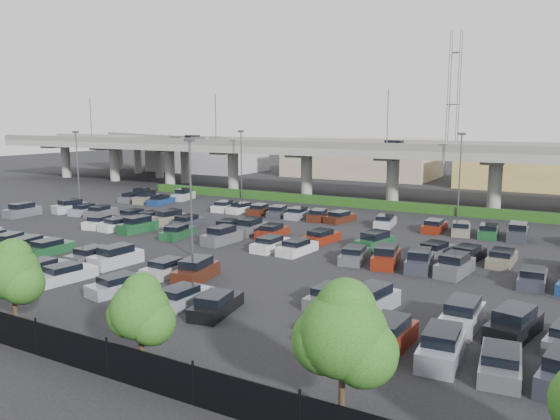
# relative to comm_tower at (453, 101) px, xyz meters

# --- Properties ---
(ground) EXTENTS (280.00, 280.00, 0.00)m
(ground) POSITION_rel_comm_tower_xyz_m (-4.00, -74.00, -15.61)
(ground) COLOR black
(overpass) EXTENTS (150.00, 13.00, 15.80)m
(overpass) POSITION_rel_comm_tower_xyz_m (-4.22, -42.01, -8.64)
(overpass) COLOR gray
(overpass) RESTS_ON ground
(on_ramp) EXTENTS (50.93, 30.13, 8.80)m
(on_ramp) POSITION_rel_comm_tower_xyz_m (-56.10, -30.95, -8.76)
(on_ramp) COLOR gray
(on_ramp) RESTS_ON ground
(hedge) EXTENTS (66.00, 1.60, 1.10)m
(hedge) POSITION_rel_comm_tower_xyz_m (-4.00, -49.00, -15.06)
(hedge) COLOR #1A4112
(hedge) RESTS_ON ground
(parked_cars) EXTENTS (63.14, 41.68, 1.67)m
(parked_cars) POSITION_rel_comm_tower_xyz_m (-4.74, -77.76, -14.99)
(parked_cars) COLOR #AEAEB2
(parked_cars) RESTS_ON ground
(light_poles) EXTENTS (66.90, 48.38, 10.30)m
(light_poles) POSITION_rel_comm_tower_xyz_m (-8.12, -72.00, -9.37)
(light_poles) COLOR #4A4A4F
(light_poles) RESTS_ON ground
(distant_buildings) EXTENTS (138.00, 24.00, 9.00)m
(distant_buildings) POSITION_rel_comm_tower_xyz_m (8.38, -12.19, -11.87)
(distant_buildings) COLOR gray
(distant_buildings) RESTS_ON ground
(comm_tower) EXTENTS (2.40, 2.40, 30.00)m
(comm_tower) POSITION_rel_comm_tower_xyz_m (0.00, 0.00, 0.00)
(comm_tower) COLOR #4A4A4F
(comm_tower) RESTS_ON ground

